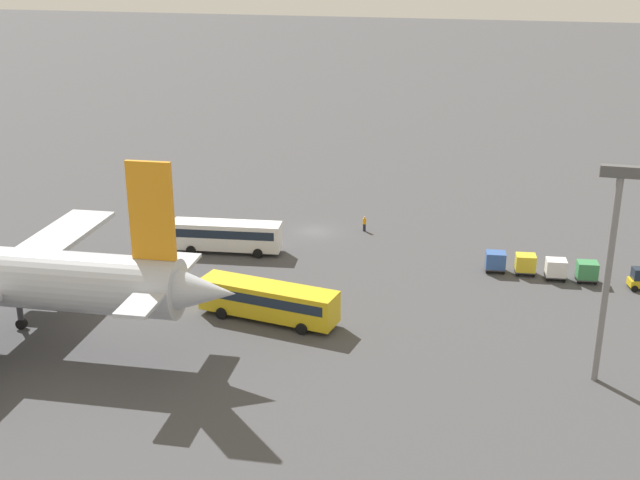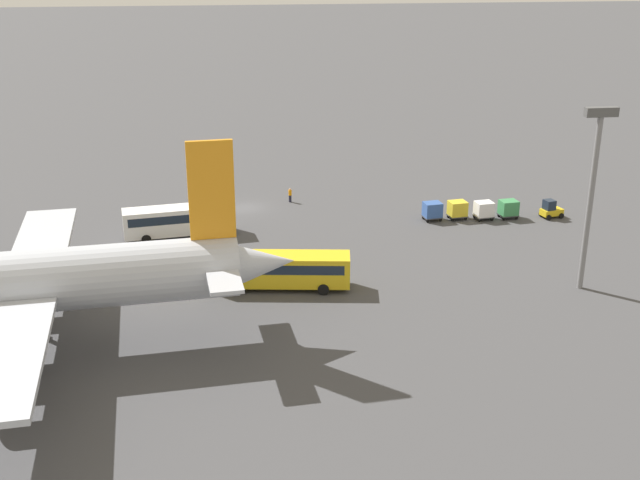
{
  "view_description": "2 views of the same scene",
  "coord_description": "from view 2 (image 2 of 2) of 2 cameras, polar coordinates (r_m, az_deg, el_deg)",
  "views": [
    {
      "loc": [
        -23.18,
        82.71,
        30.2
      ],
      "look_at": [
        -4.89,
        15.74,
        4.96
      ],
      "focal_mm": 45.0,
      "sensor_mm": 36.0,
      "label": 1
    },
    {
      "loc": [
        2.46,
        89.2,
        29.64
      ],
      "look_at": [
        -6.59,
        17.27,
        2.18
      ],
      "focal_mm": 45.0,
      "sensor_mm": 36.0,
      "label": 2
    }
  ],
  "objects": [
    {
      "name": "baggage_tug",
      "position": [
        93.79,
        16.09,
        2.09
      ],
      "size": [
        2.64,
        2.12,
        2.1
      ],
      "rotation": [
        0.0,
        0.0,
        0.24
      ],
      "color": "gold",
      "rests_on": "ground"
    },
    {
      "name": "shuttle_bus_near",
      "position": [
        85.25,
        -9.98,
        1.47
      ],
      "size": [
        11.76,
        4.16,
        3.27
      ],
      "rotation": [
        0.0,
        0.0,
        0.14
      ],
      "color": "white",
      "rests_on": "ground"
    },
    {
      "name": "cargo_cart_yellow",
      "position": [
        90.86,
        9.75,
        2.19
      ],
      "size": [
        2.2,
        1.93,
        2.06
      ],
      "rotation": [
        0.0,
        0.0,
        0.13
      ],
      "color": "#38383D",
      "rests_on": "ground"
    },
    {
      "name": "cargo_cart_green",
      "position": [
        92.3,
        13.25,
        2.23
      ],
      "size": [
        2.2,
        1.93,
        2.06
      ],
      "rotation": [
        0.0,
        0.0,
        0.13
      ],
      "color": "#38383D",
      "rests_on": "ground"
    },
    {
      "name": "cargo_cart_blue",
      "position": [
        90.04,
        8.0,
        2.12
      ],
      "size": [
        2.2,
        1.93,
        2.06
      ],
      "rotation": [
        0.0,
        0.0,
        0.13
      ],
      "color": "#38383D",
      "rests_on": "ground"
    },
    {
      "name": "light_pole",
      "position": [
        72.77,
        18.84,
        4.09
      ],
      "size": [
        2.8,
        0.7,
        16.41
      ],
      "color": "slate",
      "rests_on": "ground"
    },
    {
      "name": "ground_plane",
      "position": [
        94.03,
        -5.31,
        2.28
      ],
      "size": [
        600.0,
        600.0,
        0.0
      ],
      "primitive_type": "plane",
      "color": "#424244"
    },
    {
      "name": "cargo_cart_white",
      "position": [
        91.25,
        11.58,
        2.15
      ],
      "size": [
        2.2,
        1.93,
        2.06
      ],
      "rotation": [
        0.0,
        0.0,
        0.13
      ],
      "color": "#38383D",
      "rests_on": "ground"
    },
    {
      "name": "airplane",
      "position": [
        62.46,
        -21.19,
        -2.98
      ],
      "size": [
        42.56,
        36.34,
        15.96
      ],
      "rotation": [
        0.0,
        0.0,
        0.09
      ],
      "color": "#B2B7C1",
      "rests_on": "ground"
    },
    {
      "name": "shuttle_bus_far",
      "position": [
        71.72,
        -2.8,
        -2.02
      ],
      "size": [
        12.61,
        4.52,
        3.2
      ],
      "rotation": [
        0.0,
        0.0,
        -0.14
      ],
      "color": "gold",
      "rests_on": "ground"
    },
    {
      "name": "worker_person",
      "position": [
        95.6,
        -2.14,
        3.22
      ],
      "size": [
        0.38,
        0.38,
        1.74
      ],
      "color": "#1E1E2D",
      "rests_on": "ground"
    }
  ]
}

